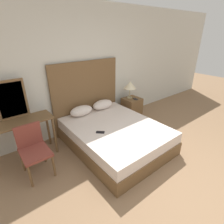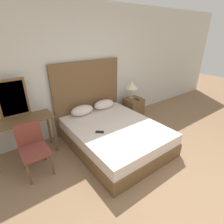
% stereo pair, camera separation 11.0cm
% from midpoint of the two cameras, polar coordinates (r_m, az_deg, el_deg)
% --- Properties ---
extents(ground_plane, '(16.00, 16.00, 0.00)m').
position_cam_midpoint_polar(ground_plane, '(2.90, 20.62, -24.39)').
color(ground_plane, '#8C6B4C').
extents(wall_back, '(10.00, 0.06, 2.70)m').
position_cam_midpoint_polar(wall_back, '(3.94, -10.70, 13.05)').
color(wall_back, silver).
rests_on(wall_back, ground_plane).
extents(bed, '(1.57, 1.99, 0.47)m').
position_cam_midpoint_polar(bed, '(3.53, 0.12, -7.71)').
color(bed, brown).
rests_on(bed, ground_plane).
extents(headboard, '(1.65, 0.05, 1.57)m').
position_cam_midpoint_polar(headboard, '(4.05, -8.98, 5.15)').
color(headboard, brown).
rests_on(headboard, ground_plane).
extents(pillow_left, '(0.51, 0.29, 0.21)m').
position_cam_midpoint_polar(pillow_left, '(3.83, -10.77, 0.38)').
color(pillow_left, silver).
rests_on(pillow_left, bed).
extents(pillow_right, '(0.51, 0.29, 0.21)m').
position_cam_midpoint_polar(pillow_right, '(4.09, -3.82, 2.44)').
color(pillow_right, silver).
rests_on(pillow_right, bed).
extents(phone_on_bed, '(0.16, 0.15, 0.01)m').
position_cam_midpoint_polar(phone_on_bed, '(3.19, -4.83, -6.60)').
color(phone_on_bed, black).
rests_on(phone_on_bed, bed).
extents(nightstand, '(0.43, 0.41, 0.56)m').
position_cam_midpoint_polar(nightstand, '(4.64, 5.75, 1.22)').
color(nightstand, brown).
rests_on(nightstand, ground_plane).
extents(table_lamp, '(0.31, 0.31, 0.43)m').
position_cam_midpoint_polar(table_lamp, '(4.47, 5.17, 8.70)').
color(table_lamp, tan).
rests_on(table_lamp, nightstand).
extents(phone_on_nightstand, '(0.11, 0.16, 0.01)m').
position_cam_midpoint_polar(phone_on_nightstand, '(4.48, 6.99, 4.20)').
color(phone_on_nightstand, black).
rests_on(phone_on_nightstand, nightstand).
extents(vanity_desk, '(1.08, 0.42, 0.76)m').
position_cam_midpoint_polar(vanity_desk, '(3.40, -28.54, -4.80)').
color(vanity_desk, brown).
rests_on(vanity_desk, ground_plane).
extents(vanity_mirror, '(0.48, 0.03, 0.67)m').
position_cam_midpoint_polar(vanity_mirror, '(3.39, -30.80, 3.45)').
color(vanity_mirror, brown).
rests_on(vanity_mirror, vanity_desk).
extents(chair, '(0.41, 0.49, 0.81)m').
position_cam_midpoint_polar(chair, '(3.09, -25.30, -10.41)').
color(chair, brown).
rests_on(chair, ground_plane).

